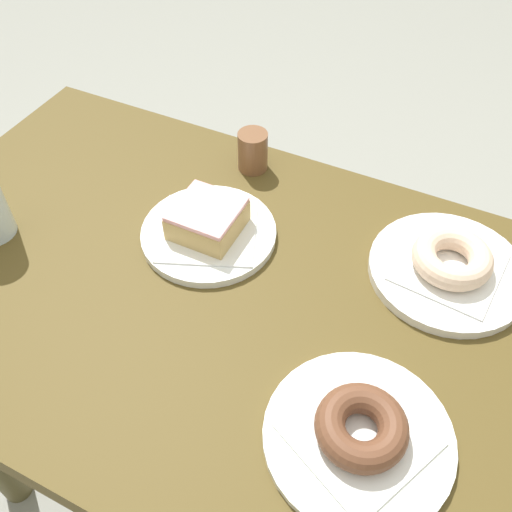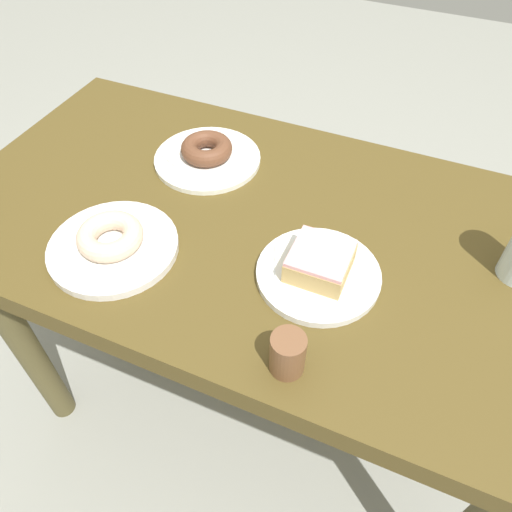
% 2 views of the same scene
% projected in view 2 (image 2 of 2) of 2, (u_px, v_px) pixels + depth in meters
% --- Properties ---
extents(ground_plane, '(6.00, 6.00, 0.00)m').
position_uv_depth(ground_plane, '(260.00, 402.00, 1.41)').
color(ground_plane, gray).
extents(table, '(1.18, 0.64, 0.71)m').
position_uv_depth(table, '(262.00, 260.00, 0.96)').
color(table, '#503F1B').
rests_on(table, ground_plane).
extents(plate_sugar_ring, '(0.22, 0.22, 0.01)m').
position_uv_depth(plate_sugar_ring, '(113.00, 247.00, 0.84)').
color(plate_sugar_ring, white).
rests_on(plate_sugar_ring, table).
extents(napkin_sugar_ring, '(0.15, 0.15, 0.00)m').
position_uv_depth(napkin_sugar_ring, '(112.00, 244.00, 0.83)').
color(napkin_sugar_ring, white).
rests_on(napkin_sugar_ring, plate_sugar_ring).
extents(donut_sugar_ring, '(0.11, 0.11, 0.03)m').
position_uv_depth(donut_sugar_ring, '(110.00, 236.00, 0.82)').
color(donut_sugar_ring, beige).
rests_on(donut_sugar_ring, napkin_sugar_ring).
extents(plate_glazed_square, '(0.20, 0.20, 0.01)m').
position_uv_depth(plate_glazed_square, '(318.00, 274.00, 0.80)').
color(plate_glazed_square, white).
rests_on(plate_glazed_square, table).
extents(napkin_glazed_square, '(0.18, 0.18, 0.00)m').
position_uv_depth(napkin_glazed_square, '(319.00, 271.00, 0.79)').
color(napkin_glazed_square, white).
rests_on(napkin_glazed_square, plate_glazed_square).
extents(donut_glazed_square, '(0.09, 0.09, 0.04)m').
position_uv_depth(donut_glazed_square, '(320.00, 261.00, 0.77)').
color(donut_glazed_square, tan).
rests_on(donut_glazed_square, napkin_glazed_square).
extents(plate_chocolate_ring, '(0.22, 0.22, 0.01)m').
position_uv_depth(plate_chocolate_ring, '(208.00, 159.00, 1.00)').
color(plate_chocolate_ring, white).
rests_on(plate_chocolate_ring, table).
extents(napkin_chocolate_ring, '(0.18, 0.18, 0.00)m').
position_uv_depth(napkin_chocolate_ring, '(207.00, 156.00, 1.00)').
color(napkin_chocolate_ring, white).
rests_on(napkin_chocolate_ring, plate_chocolate_ring).
extents(donut_chocolate_ring, '(0.10, 0.10, 0.03)m').
position_uv_depth(donut_chocolate_ring, '(207.00, 149.00, 0.99)').
color(donut_chocolate_ring, brown).
rests_on(donut_chocolate_ring, napkin_chocolate_ring).
extents(sugar_jar, '(0.05, 0.05, 0.07)m').
position_uv_depth(sugar_jar, '(288.00, 354.00, 0.67)').
color(sugar_jar, brown).
rests_on(sugar_jar, table).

